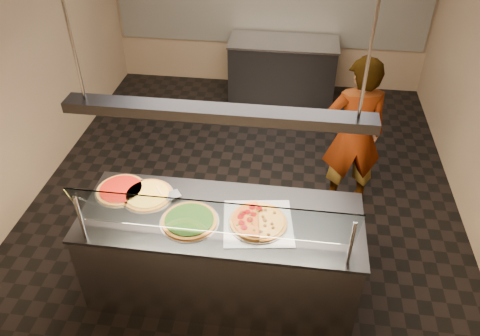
# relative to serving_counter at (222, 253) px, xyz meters

# --- Properties ---
(ground) EXTENTS (5.00, 6.00, 0.02)m
(ground) POSITION_rel_serving_counter_xyz_m (0.04, 1.42, -0.48)
(ground) COLOR black
(ground) RESTS_ON ground
(wall_left) EXTENTS (0.02, 6.00, 3.00)m
(wall_left) POSITION_rel_serving_counter_xyz_m (-2.47, 1.42, 1.03)
(wall_left) COLOR tan
(wall_left) RESTS_ON ground
(tile_band) EXTENTS (4.90, 0.02, 1.20)m
(tile_band) POSITION_rel_serving_counter_xyz_m (0.04, 4.40, 0.83)
(tile_band) COLOR silver
(tile_band) RESTS_ON wall_back
(serving_counter) EXTENTS (2.44, 0.94, 0.93)m
(serving_counter) POSITION_rel_serving_counter_xyz_m (0.00, 0.00, 0.00)
(serving_counter) COLOR #B7B7BC
(serving_counter) RESTS_ON ground
(sneeze_guard) EXTENTS (2.20, 0.18, 0.54)m
(sneeze_guard) POSITION_rel_serving_counter_xyz_m (0.00, -0.34, 0.76)
(sneeze_guard) COLOR #B7B7BC
(sneeze_guard) RESTS_ON serving_counter
(perforated_tray) EXTENTS (0.65, 0.65, 0.01)m
(perforated_tray) POSITION_rel_serving_counter_xyz_m (0.33, -0.05, 0.47)
(perforated_tray) COLOR silver
(perforated_tray) RESTS_ON serving_counter
(half_pizza_pepperoni) EXTENTS (0.30, 0.51, 0.05)m
(half_pizza_pepperoni) POSITION_rel_serving_counter_xyz_m (0.21, -0.05, 0.50)
(half_pizza_pepperoni) COLOR #915A24
(half_pizza_pepperoni) RESTS_ON perforated_tray
(half_pizza_sausage) EXTENTS (0.30, 0.51, 0.04)m
(half_pizza_sausage) POSITION_rel_serving_counter_xyz_m (0.44, -0.05, 0.49)
(half_pizza_sausage) COLOR #915A24
(half_pizza_sausage) RESTS_ON perforated_tray
(pizza_spinach) EXTENTS (0.51, 0.51, 0.03)m
(pizza_spinach) POSITION_rel_serving_counter_xyz_m (-0.25, -0.10, 0.48)
(pizza_spinach) COLOR silver
(pizza_spinach) RESTS_ON serving_counter
(pizza_cheese) EXTENTS (0.47, 0.47, 0.03)m
(pizza_cheese) POSITION_rel_serving_counter_xyz_m (-0.70, 0.17, 0.48)
(pizza_cheese) COLOR silver
(pizza_cheese) RESTS_ON serving_counter
(pizza_tomato) EXTENTS (0.47, 0.47, 0.03)m
(pizza_tomato) POSITION_rel_serving_counter_xyz_m (-0.96, 0.21, 0.48)
(pizza_tomato) COLOR silver
(pizza_tomato) RESTS_ON serving_counter
(pizza_spatula) EXTENTS (0.27, 0.18, 0.02)m
(pizza_spatula) POSITION_rel_serving_counter_xyz_m (-0.55, 0.21, 0.49)
(pizza_spatula) COLOR #B7B7BC
(pizza_spatula) RESTS_ON pizza_spinach
(prep_table) EXTENTS (1.68, 0.74, 0.93)m
(prep_table) POSITION_rel_serving_counter_xyz_m (0.30, 3.97, 0.00)
(prep_table) COLOR #35353A
(prep_table) RESTS_ON ground
(worker) EXTENTS (0.72, 0.53, 1.82)m
(worker) POSITION_rel_serving_counter_xyz_m (1.21, 1.49, 0.44)
(worker) COLOR #322F3C
(worker) RESTS_ON ground
(heat_lamp_housing) EXTENTS (2.30, 0.18, 0.08)m
(heat_lamp_housing) POSITION_rel_serving_counter_xyz_m (0.00, 0.00, 1.48)
(heat_lamp_housing) COLOR #35353A
(heat_lamp_housing) RESTS_ON ceiling
(lamp_rod_left) EXTENTS (0.02, 0.02, 1.01)m
(lamp_rod_left) POSITION_rel_serving_counter_xyz_m (-1.00, 0.00, 2.03)
(lamp_rod_left) COLOR #B7B7BC
(lamp_rod_left) RESTS_ON ceiling
(lamp_rod_right) EXTENTS (0.02, 0.02, 1.01)m
(lamp_rod_right) POSITION_rel_serving_counter_xyz_m (1.00, 0.00, 2.03)
(lamp_rod_right) COLOR #B7B7BC
(lamp_rod_right) RESTS_ON ceiling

